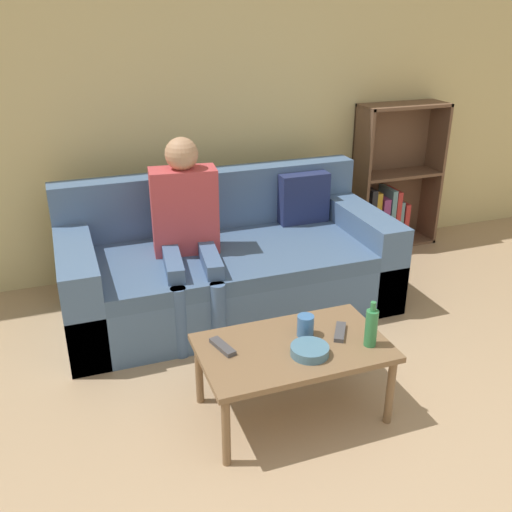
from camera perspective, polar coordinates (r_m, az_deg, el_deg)
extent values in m
cube|color=beige|center=(4.26, -4.93, 15.78)|extent=(12.00, 0.06, 2.60)
cube|color=#4C6B93|center=(3.85, -2.69, -2.79)|extent=(2.14, 1.00, 0.34)
cube|color=#466288|center=(3.68, -2.34, -0.32)|extent=(1.70, 0.82, 0.10)
cube|color=#4C6B93|center=(4.03, -4.57, 5.74)|extent=(2.14, 0.18, 0.41)
cube|color=#4C6B93|center=(3.66, -17.24, -3.17)|extent=(0.22, 1.00, 0.60)
cube|color=#4C6B93|center=(4.15, 10.02, 0.89)|extent=(0.22, 1.00, 0.60)
cube|color=navy|center=(4.12, 4.80, 5.78)|extent=(0.36, 0.12, 0.36)
cube|color=brown|center=(4.71, 10.38, 7.42)|extent=(0.02, 0.28, 1.18)
cube|color=brown|center=(5.09, 17.26, 7.97)|extent=(0.02, 0.28, 1.18)
cube|color=brown|center=(4.99, 13.15, 8.13)|extent=(0.72, 0.02, 1.18)
cube|color=brown|center=(5.08, 13.31, 1.47)|extent=(0.72, 0.28, 0.02)
cube|color=brown|center=(4.88, 13.98, 7.99)|extent=(0.67, 0.28, 0.02)
cube|color=brown|center=(4.77, 14.66, 14.38)|extent=(0.72, 0.28, 0.02)
cube|color=gold|center=(4.84, 10.44, 2.89)|extent=(0.04, 0.17, 0.34)
cube|color=#232328|center=(4.84, 10.97, 3.90)|extent=(0.05, 0.23, 0.50)
cube|color=gold|center=(4.87, 11.62, 3.75)|extent=(0.05, 0.16, 0.47)
cube|color=#993D84|center=(4.92, 12.23, 3.56)|extent=(0.06, 0.21, 0.41)
cube|color=#6699A8|center=(4.94, 12.86, 4.02)|extent=(0.04, 0.23, 0.48)
cube|color=red|center=(4.97, 13.34, 3.99)|extent=(0.04, 0.23, 0.46)
cube|color=#6699A8|center=(5.01, 13.83, 3.48)|extent=(0.04, 0.17, 0.37)
cube|color=red|center=(5.04, 14.24, 3.44)|extent=(0.04, 0.20, 0.34)
cylinder|color=brown|center=(2.63, -3.01, -17.13)|extent=(0.04, 0.04, 0.37)
cylinder|color=brown|center=(2.91, 13.27, -13.04)|extent=(0.04, 0.04, 0.37)
cylinder|color=brown|center=(2.98, -5.71, -11.48)|extent=(0.04, 0.04, 0.37)
cylinder|color=brown|center=(3.24, 8.85, -8.48)|extent=(0.04, 0.04, 0.37)
cube|color=brown|center=(2.80, 3.75, -9.15)|extent=(0.91, 0.55, 0.03)
cylinder|color=#476693|center=(3.33, -7.61, -6.61)|extent=(0.10, 0.10, 0.44)
cylinder|color=#476693|center=(3.36, -3.78, -6.21)|extent=(0.10, 0.10, 0.44)
cube|color=#476693|center=(3.44, -8.32, -0.62)|extent=(0.15, 0.46, 0.09)
cube|color=#476693|center=(3.46, -4.62, -0.27)|extent=(0.15, 0.46, 0.09)
cube|color=#C6474C|center=(3.61, -7.16, 4.52)|extent=(0.43, 0.25, 0.54)
sphere|color=tan|center=(3.51, -7.46, 10.09)|extent=(0.20, 0.20, 0.20)
cylinder|color=#3D70B2|center=(2.84, 4.97, -6.95)|extent=(0.08, 0.08, 0.11)
cube|color=#47474C|center=(2.89, 8.40, -7.53)|extent=(0.13, 0.17, 0.02)
cube|color=#47474C|center=(2.76, -3.37, -9.03)|extent=(0.09, 0.18, 0.02)
cylinder|color=teal|center=(2.72, 5.39, -9.39)|extent=(0.18, 0.18, 0.05)
cylinder|color=#33844C|center=(2.79, 11.44, -7.09)|extent=(0.06, 0.06, 0.19)
cylinder|color=#33844C|center=(2.73, 11.64, -4.98)|extent=(0.03, 0.03, 0.05)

